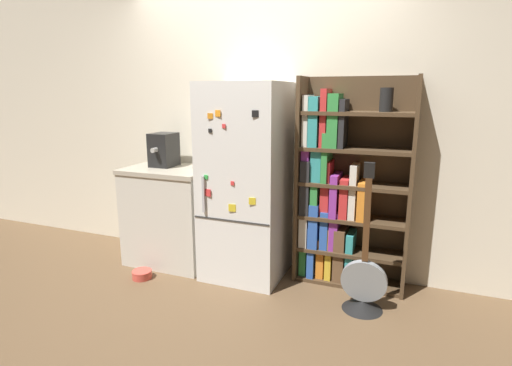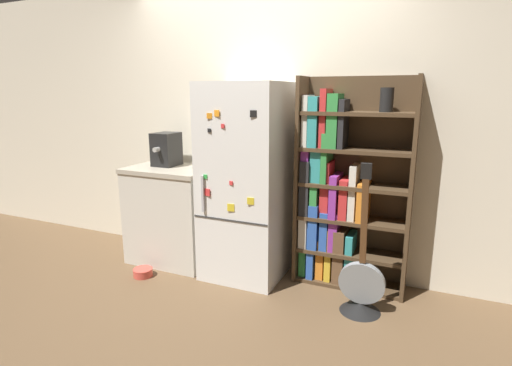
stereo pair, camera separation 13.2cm
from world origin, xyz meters
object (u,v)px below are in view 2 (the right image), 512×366
Objects in this scene: guitar at (361,291)px; pet_bowl at (143,272)px; refrigerator at (246,182)px; espresso_machine at (166,149)px; bookshelf at (340,194)px.

pet_bowl is (-1.87, -0.17, -0.13)m from guitar.
refrigerator is 0.89m from espresso_machine.
refrigerator reaches higher than pet_bowl.
guitar is at bearing -9.50° from espresso_machine.
guitar is at bearing -57.24° from bookshelf.
pet_bowl is (-1.59, -0.61, -0.74)m from bookshelf.
guitar is 6.63× the size of pet_bowl.
guitar is (1.91, -0.32, -0.90)m from espresso_machine.
bookshelf is 10.00× the size of pet_bowl.
espresso_machine reaches higher than pet_bowl.
refrigerator is 1.22m from pet_bowl.
espresso_machine is at bearing 95.35° from pet_bowl.
pet_bowl is (-0.81, -0.43, -0.80)m from refrigerator.
bookshelf is at bearing 122.76° from guitar.
pet_bowl is at bearing -84.65° from espresso_machine.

